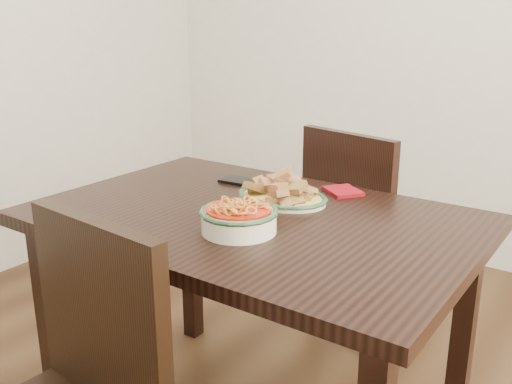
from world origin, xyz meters
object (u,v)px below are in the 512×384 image
Objects in this scene: dining_table at (252,243)px; noodle_bowl at (239,216)px; fish_plate at (282,187)px; smartphone at (243,181)px; chair_far at (362,226)px.

dining_table is 0.20m from noodle_bowl.
fish_plate is at bearing 99.34° from noodle_bowl.
fish_plate is (0.01, 0.15, 0.14)m from dining_table.
fish_plate is 1.86× the size of smartphone.
fish_plate is 0.24m from smartphone.
fish_plate reaches higher than noodle_bowl.
smartphone is (-0.21, 0.24, 0.10)m from dining_table.
noodle_bowl is at bearing -80.66° from fish_plate.
chair_far is at bearing 87.92° from fish_plate.
smartphone is (-0.27, 0.38, -0.04)m from noodle_bowl.
chair_far is 0.59m from smartphone.
noodle_bowl is at bearing -67.94° from dining_table.
noodle_bowl is (0.05, -0.29, -0.00)m from fish_plate.
fish_plate reaches higher than smartphone.
noodle_bowl is at bearing 104.39° from chair_far.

